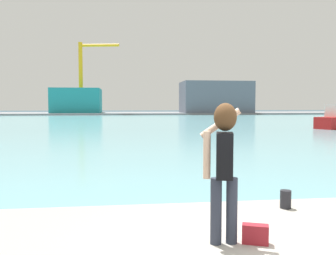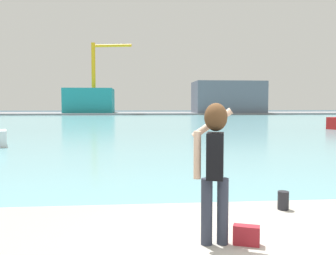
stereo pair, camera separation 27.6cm
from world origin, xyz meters
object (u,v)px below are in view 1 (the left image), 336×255
(port_crane, at_px, (85,71))
(person_photographer, at_px, (224,158))
(harbor_bollard, at_px, (286,199))
(handbag, at_px, (255,234))
(warehouse_right, at_px, (216,97))
(warehouse_left, at_px, (77,101))

(port_crane, bearing_deg, person_photographer, -83.35)
(harbor_bollard, bearing_deg, port_crane, 97.69)
(handbag, bearing_deg, harbor_bollard, 53.11)
(person_photographer, height_order, handbag, person_photographer)
(harbor_bollard, relative_size, warehouse_right, 0.02)
(handbag, distance_m, port_crane, 90.15)
(warehouse_left, xyz_separation_m, port_crane, (2.23, -1.64, 7.44))
(handbag, xyz_separation_m, harbor_bollard, (1.06, 1.42, 0.03))
(warehouse_right, relative_size, port_crane, 1.00)
(person_photographer, distance_m, warehouse_left, 91.40)
(handbag, bearing_deg, warehouse_left, 98.16)
(person_photographer, relative_size, warehouse_left, 0.14)
(person_photographer, xyz_separation_m, harbor_bollard, (1.46, 1.35, -0.91))
(warehouse_left, bearing_deg, handbag, -81.84)
(harbor_bollard, distance_m, warehouse_left, 90.30)
(harbor_bollard, height_order, warehouse_left, warehouse_left)
(harbor_bollard, xyz_separation_m, warehouse_right, (21.56, 86.53, 3.58))
(person_photographer, height_order, harbor_bollard, person_photographer)
(warehouse_left, bearing_deg, person_photographer, -82.08)
(warehouse_left, bearing_deg, warehouse_right, -4.22)
(warehouse_right, xyz_separation_m, port_crane, (-33.38, 0.98, 6.53))
(person_photographer, bearing_deg, warehouse_right, 0.22)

